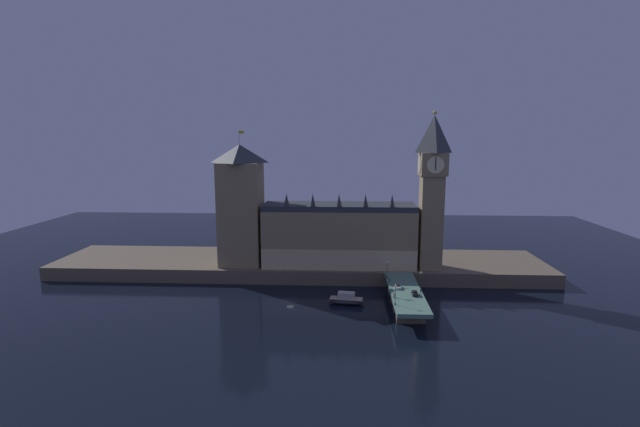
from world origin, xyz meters
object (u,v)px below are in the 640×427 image
Objects in this scene: pedestrian_near_rail at (394,295)px; pedestrian_far_rail at (389,280)px; street_lamp_near at (395,292)px; boat_upstream at (346,300)px; victoria_tower at (241,205)px; car_southbound_lead at (415,293)px; street_lamp_far at (387,267)px; car_northbound_lead at (398,287)px; pedestrian_mid_walk at (421,291)px; street_lamp_mid at (421,279)px; clock_tower at (432,187)px.

pedestrian_far_rail is (0.00, 17.25, 0.08)m from pedestrian_near_rail.
street_lamp_near is 25.01m from boat_upstream.
victoria_tower is 84.42m from car_southbound_lead.
pedestrian_far_rail reaches higher than boat_upstream.
pedestrian_far_rail is 0.27× the size of street_lamp_far.
car_northbound_lead is at bearing 80.38° from street_lamp_near.
pedestrian_near_rail reaches higher than boat_upstream.
street_lamp_far is at bearing 37.91° from boat_upstream.
boat_upstream is (-16.45, 10.12, -5.59)m from pedestrian_near_rail.
car_northbound_lead reaches higher than boat_upstream.
pedestrian_mid_walk is 0.90× the size of pedestrian_far_rail.
street_lamp_far is at bearing 103.18° from car_northbound_lead.
street_lamp_mid is (7.89, -2.36, 3.83)m from car_northbound_lead.
street_lamp_mid reaches higher than car_southbound_lead.
car_southbound_lead is at bearing 51.19° from street_lamp_near.
clock_tower is 16.06× the size of car_southbound_lead.
car_southbound_lead is 2.38× the size of pedestrian_near_rail.
clock_tower is 54.71m from pedestrian_near_rail.
clock_tower is at bearing 60.28° from car_northbound_lead.
pedestrian_far_rail is at bearing 117.68° from car_southbound_lead.
victoria_tower is 82.50m from street_lamp_near.
pedestrian_near_rail is at bearing -90.00° from pedestrian_far_rail.
car_southbound_lead is 0.59× the size of street_lamp_far.
street_lamp_near is at bearing -38.92° from victoria_tower.
clock_tower is 35.38× the size of pedestrian_far_rail.
boat_upstream is (-26.83, 2.23, -9.18)m from street_lamp_mid.
clock_tower reaches higher than pedestrian_mid_walk.
car_southbound_lead is 13.08m from street_lamp_near.
boat_upstream is (-26.43, 4.61, -5.57)m from pedestrian_mid_walk.
street_lamp_near is (-19.28, -45.77, -30.07)m from clock_tower.
car_southbound_lead is 21.46m from street_lamp_far.
pedestrian_mid_walk is 20.30m from street_lamp_far.
clock_tower is 50.55m from car_southbound_lead.
car_southbound_lead is at bearing -120.49° from street_lamp_mid.
street_lamp_mid is (10.78, 14.72, 0.18)m from street_lamp_near.
car_northbound_lead is 19.68m from boat_upstream.
street_lamp_far is (-10.78, 14.72, -0.16)m from street_lamp_mid.
street_lamp_far reaches higher than boat_upstream.
clock_tower is at bearing 48.98° from pedestrian_far_rail.
victoria_tower reaches higher than car_southbound_lead.
pedestrian_near_rail is (62.37, -43.21, -24.92)m from victoria_tower.
street_lamp_mid is at bearing 59.51° from car_southbound_lead.
boat_upstream is at bearing 163.38° from car_southbound_lead.
victoria_tower is at bearing 144.23° from boat_upstream.
street_lamp_mid is (2.90, 4.92, 3.75)m from car_southbound_lead.
street_lamp_mid is at bearing -4.74° from boat_upstream.
street_lamp_mid reaches higher than street_lamp_near.
pedestrian_near_rail is (-7.49, -2.98, 0.17)m from car_southbound_lead.
street_lamp_near is (-10.38, -12.34, 3.42)m from pedestrian_mid_walk.
pedestrian_far_rail is 0.26× the size of street_lamp_mid.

